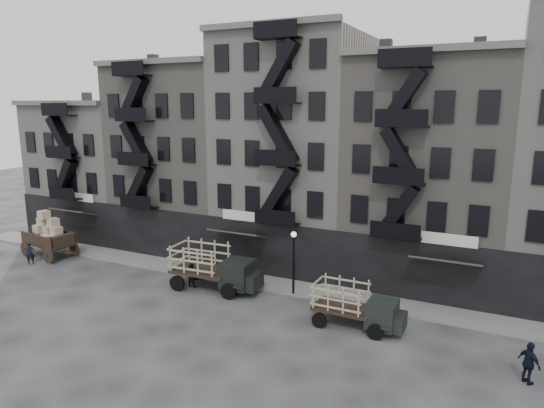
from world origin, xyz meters
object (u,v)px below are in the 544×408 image
at_px(pedestrian_west, 30,254).
at_px(policeman, 529,363).
at_px(stake_truck_east, 356,303).
at_px(wagon, 47,231).
at_px(pedestrian_mid, 191,275).
at_px(stake_truck_west, 213,264).

relative_size(pedestrian_west, policeman, 0.87).
xyz_separation_m(stake_truck_east, pedestrian_west, (-25.52, -0.59, -0.58)).
xyz_separation_m(wagon, pedestrian_mid, (14.30, -0.42, -1.32)).
height_order(wagon, stake_truck_east, wagon).
xyz_separation_m(wagon, pedestrian_west, (0.48, -2.05, -1.28)).
height_order(stake_truck_east, pedestrian_mid, stake_truck_east).
height_order(stake_truck_west, stake_truck_east, stake_truck_west).
xyz_separation_m(wagon, stake_truck_west, (15.91, -0.15, -0.41)).
bearing_deg(stake_truck_east, pedestrian_west, -178.05).
bearing_deg(policeman, pedestrian_west, 41.29).
xyz_separation_m(stake_truck_east, pedestrian_mid, (-11.70, 1.04, -0.61)).
relative_size(stake_truck_west, policeman, 3.16).
height_order(pedestrian_west, pedestrian_mid, pedestrian_west).
distance_m(wagon, policeman, 34.66).
bearing_deg(stake_truck_east, pedestrian_mid, 175.56).
xyz_separation_m(pedestrian_mid, policeman, (20.16, -3.07, 0.16)).
xyz_separation_m(stake_truck_west, pedestrian_west, (-15.43, -1.90, -0.88)).
height_order(stake_truck_east, pedestrian_west, stake_truck_east).
bearing_deg(wagon, pedestrian_west, -69.16).
xyz_separation_m(stake_truck_west, pedestrian_mid, (-1.61, -0.27, -0.91)).
distance_m(stake_truck_west, policeman, 18.87).
relative_size(wagon, stake_truck_west, 0.76).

